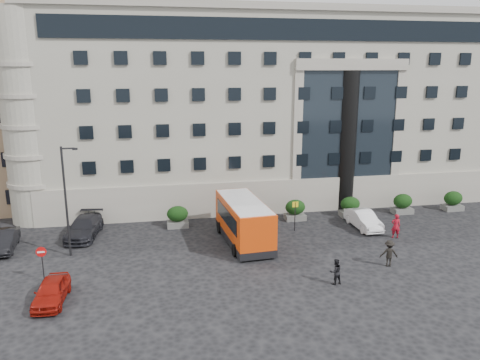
% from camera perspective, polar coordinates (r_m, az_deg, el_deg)
% --- Properties ---
extents(ground, '(120.00, 120.00, 0.00)m').
position_cam_1_polar(ground, '(33.64, 0.13, -9.66)').
color(ground, black).
rests_on(ground, ground).
extents(civic_building, '(44.00, 24.00, 18.00)m').
position_cam_1_polar(civic_building, '(53.83, 2.03, 9.06)').
color(civic_building, gray).
rests_on(civic_building, ground).
extents(entrance_column, '(1.80, 1.80, 13.00)m').
position_cam_1_polar(entrance_column, '(44.89, 12.85, 4.59)').
color(entrance_column, black).
rests_on(entrance_column, ground).
extents(hedge_a, '(1.80, 1.26, 1.84)m').
position_cam_1_polar(hedge_a, '(40.15, -7.62, -4.43)').
color(hedge_a, '#5A5A57').
rests_on(hedge_a, ground).
extents(hedge_b, '(1.80, 1.26, 1.84)m').
position_cam_1_polar(hedge_b, '(40.71, -0.28, -4.05)').
color(hedge_b, '#5A5A57').
rests_on(hedge_b, ground).
extents(hedge_c, '(1.80, 1.26, 1.84)m').
position_cam_1_polar(hedge_c, '(41.92, 6.74, -3.62)').
color(hedge_c, '#5A5A57').
rests_on(hedge_c, ground).
extents(hedge_d, '(1.80, 1.26, 1.84)m').
position_cam_1_polar(hedge_d, '(43.72, 13.27, -3.17)').
color(hedge_d, '#5A5A57').
rests_on(hedge_d, ground).
extents(hedge_e, '(1.80, 1.26, 1.84)m').
position_cam_1_polar(hedge_e, '(46.04, 19.21, -2.73)').
color(hedge_e, '#5A5A57').
rests_on(hedge_e, ground).
extents(hedge_f, '(1.80, 1.26, 1.84)m').
position_cam_1_polar(hedge_f, '(48.80, 24.52, -2.30)').
color(hedge_f, '#5A5A57').
rests_on(hedge_f, ground).
extents(street_lamp, '(1.16, 0.18, 8.00)m').
position_cam_1_polar(street_lamp, '(35.06, -20.40, -2.01)').
color(street_lamp, '#262628').
rests_on(street_lamp, ground).
extents(bus_stop_sign, '(0.50, 0.08, 2.52)m').
position_cam_1_polar(bus_stop_sign, '(38.88, 6.73, -3.77)').
color(bus_stop_sign, '#262628').
rests_on(bus_stop_sign, ground).
extents(no_entry_sign, '(0.64, 0.16, 2.32)m').
position_cam_1_polar(no_entry_sign, '(32.35, -23.02, -8.63)').
color(no_entry_sign, '#262628').
rests_on(no_entry_sign, ground).
extents(minibus, '(3.44, 8.14, 3.32)m').
position_cam_1_polar(minibus, '(36.16, 0.46, -4.87)').
color(minibus, '#D43C09').
rests_on(minibus, ground).
extents(red_truck, '(3.21, 5.40, 2.72)m').
position_cam_1_polar(red_truck, '(50.04, -17.40, -0.75)').
color(red_truck, maroon).
rests_on(red_truck, ground).
extents(parked_car_a, '(1.82, 4.11, 1.38)m').
position_cam_1_polar(parked_car_a, '(29.84, -22.01, -12.45)').
color(parked_car_a, maroon).
rests_on(parked_car_a, ground).
extents(parked_car_b, '(1.95, 4.60, 1.47)m').
position_cam_1_polar(parked_car_b, '(39.19, -26.82, -6.60)').
color(parked_car_b, black).
rests_on(parked_car_b, ground).
extents(parked_car_c, '(2.91, 5.67, 1.58)m').
position_cam_1_polar(parked_car_c, '(39.67, -18.46, -5.48)').
color(parked_car_c, black).
rests_on(parked_car_c, ground).
extents(parked_car_d, '(2.68, 5.22, 1.41)m').
position_cam_1_polar(parked_car_d, '(48.36, -17.08, -2.07)').
color(parked_car_d, black).
rests_on(parked_car_d, ground).
extents(white_taxi, '(1.74, 4.61, 1.50)m').
position_cam_1_polar(white_taxi, '(40.98, 14.81, -4.66)').
color(white_taxi, white).
rests_on(white_taxi, ground).
extents(pedestrian_a, '(0.81, 0.63, 1.98)m').
position_cam_1_polar(pedestrian_a, '(39.32, 18.46, -5.34)').
color(pedestrian_a, maroon).
rests_on(pedestrian_a, ground).
extents(pedestrian_b, '(0.91, 0.76, 1.67)m').
position_cam_1_polar(pedestrian_b, '(30.40, 11.57, -10.88)').
color(pedestrian_b, black).
rests_on(pedestrian_b, ground).
extents(pedestrian_c, '(1.33, 0.96, 1.86)m').
position_cam_1_polar(pedestrian_c, '(33.84, 17.71, -8.50)').
color(pedestrian_c, black).
rests_on(pedestrian_c, ground).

